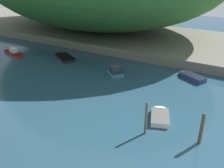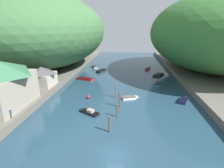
{
  "view_description": "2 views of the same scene",
  "coord_description": "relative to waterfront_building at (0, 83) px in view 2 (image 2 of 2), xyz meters",
  "views": [
    {
      "loc": [
        -20.09,
        12.59,
        14.82
      ],
      "look_at": [
        2.23,
        25.09,
        2.52
      ],
      "focal_mm": 40.0,
      "sensor_mm": 36.0,
      "label": 1
    },
    {
      "loc": [
        1.41,
        -18.37,
        15.8
      ],
      "look_at": [
        -2.6,
        23.42,
        1.96
      ],
      "focal_mm": 28.0,
      "sensor_mm": 36.0,
      "label": 2
    }
  ],
  "objects": [
    {
      "name": "boat_open_rowboat",
      "position": [
        31.84,
        19.56,
        -5.6
      ],
      "size": [
        3.63,
        3.78,
        1.36
      ],
      "rotation": [
        0.0,
        0.0,
        5.56
      ],
      "color": "teal",
      "rests_on": "water_surface"
    },
    {
      "name": "boat_moored_right",
      "position": [
        9.2,
        23.47,
        -5.72
      ],
      "size": [
        6.27,
        3.77,
        0.61
      ],
      "rotation": [
        0.0,
        0.0,
        1.2
      ],
      "color": "red",
      "rests_on": "water_surface"
    },
    {
      "name": "boathouse_shed",
      "position": [
        1.65,
        12.2,
        -1.97
      ],
      "size": [
        5.86,
        6.64,
        4.88
      ],
      "color": "#B2A899",
      "rests_on": "left_bank"
    },
    {
      "name": "mooring_post_second",
      "position": [
        21.29,
        0.68,
        -4.82
      ],
      "size": [
        0.28,
        0.28,
        2.4
      ],
      "color": "brown",
      "rests_on": "water_surface"
    },
    {
      "name": "right_bank",
      "position": [
        49.39,
        20.44,
        -5.26
      ],
      "size": [
        22.0,
        120.0,
        1.52
      ],
      "color": "#666056",
      "rests_on": "ground"
    },
    {
      "name": "person_on_quay",
      "position": [
        4.18,
        -4.14,
        -3.52
      ],
      "size": [
        0.26,
        0.4,
        1.69
      ],
      "rotation": [
        0.0,
        0.0,
        1.67
      ],
      "color": "#282D3D",
      "rests_on": "left_bank"
    },
    {
      "name": "left_bank",
      "position": [
        -6.02,
        20.44,
        -5.26
      ],
      "size": [
        22.0,
        120.0,
        1.52
      ],
      "color": "#666056",
      "rests_on": "ground"
    },
    {
      "name": "mooring_post_middle",
      "position": [
        21.46,
        4.99,
        -4.4
      ],
      "size": [
        0.32,
        0.32,
        3.22
      ],
      "color": "brown",
      "rests_on": "water_surface"
    },
    {
      "name": "hillside_right",
      "position": [
        50.49,
        34.12,
        7.76
      ],
      "size": [
        40.43,
        56.61,
        24.52
      ],
      "color": "#387033",
      "rests_on": "right_bank"
    },
    {
      "name": "boat_mid_channel",
      "position": [
        35.64,
        9.18,
        -5.68
      ],
      "size": [
        3.41,
        4.53,
        0.68
      ],
      "rotation": [
        0.0,
        0.0,
        5.79
      ],
      "color": "navy",
      "rests_on": "water_surface"
    },
    {
      "name": "channel_buoy_near",
      "position": [
        14.12,
        8.6,
        -5.58
      ],
      "size": [
        0.76,
        0.76,
        1.14
      ],
      "color": "red",
      "rests_on": "water_surface"
    },
    {
      "name": "boat_far_upstream",
      "position": [
        9.1,
        40.67,
        -5.71
      ],
      "size": [
        3.95,
        5.06,
        1.05
      ],
      "rotation": [
        0.0,
        0.0,
        0.56
      ],
      "color": "silver",
      "rests_on": "water_surface"
    },
    {
      "name": "mooring_post_fourth",
      "position": [
        20.4,
        9.9,
        -4.26
      ],
      "size": [
        0.23,
        0.23,
        3.51
      ],
      "color": "brown",
      "rests_on": "water_surface"
    },
    {
      "name": "water_surface",
      "position": [
        21.68,
        20.44,
        -6.02
      ],
      "size": [
        130.0,
        130.0,
        0.0
      ],
      "primitive_type": "plane",
      "color": "#234256",
      "rests_on": "ground"
    },
    {
      "name": "boat_near_quay",
      "position": [
        15.71,
        1.6,
        -5.75
      ],
      "size": [
        4.7,
        3.57,
        0.9
      ],
      "rotation": [
        0.0,
        0.0,
        1.04
      ],
      "color": "black",
      "rests_on": "water_surface"
    },
    {
      "name": "boat_navy_launch",
      "position": [
        13.44,
        34.45,
        -5.69
      ],
      "size": [
        3.77,
        6.06,
        0.67
      ],
      "rotation": [
        0.0,
        0.0,
        5.88
      ],
      "color": "black",
      "rests_on": "water_surface"
    },
    {
      "name": "waterfront_building",
      "position": [
        0.0,
        0.0,
        0.0
      ],
      "size": [
        9.0,
        12.38,
        8.7
      ],
      "color": "gray",
      "rests_on": "left_bank"
    },
    {
      "name": "hillside_left",
      "position": [
        -7.12,
        34.97,
        8.2
      ],
      "size": [
        42.06,
        58.89,
        25.4
      ],
      "color": "#3D6B3D",
      "rests_on": "left_bank"
    },
    {
      "name": "boat_yellow_tender",
      "position": [
        33.6,
        30.72,
        -5.78
      ],
      "size": [
        4.83,
        6.16,
        0.49
      ],
      "rotation": [
        0.0,
        0.0,
        5.75
      ],
      "color": "black",
      "rests_on": "water_surface"
    },
    {
      "name": "boat_far_right_bank",
      "position": [
        23.83,
        9.59,
        -5.77
      ],
      "size": [
        4.32,
        3.01,
        0.52
      ],
      "rotation": [
        0.0,
        0.0,
        5.05
      ],
      "color": "white",
      "rests_on": "water_surface"
    },
    {
      "name": "mooring_post_nearest",
      "position": [
        20.44,
        -4.33,
        -4.63
      ],
      "size": [
        0.32,
        0.32,
        2.77
      ],
      "color": "brown",
      "rests_on": "water_surface"
    },
    {
      "name": "boat_red_skiff",
      "position": [
        30.78,
        40.33,
        -5.66
      ],
      "size": [
        2.7,
        5.86,
        1.21
      ],
      "rotation": [
        0.0,
        0.0,
        6.04
      ],
      "color": "red",
      "rests_on": "water_surface"
    }
  ]
}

